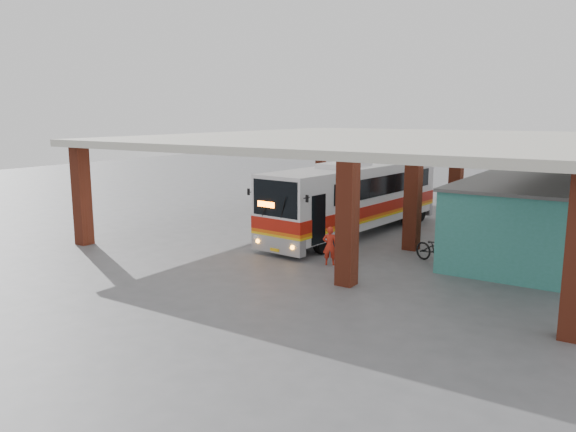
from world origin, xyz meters
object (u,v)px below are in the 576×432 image
(red_chair, at_px, (474,230))
(motorcycle, at_px, (438,249))
(coach_bus, at_px, (355,198))
(pedestrian, at_px, (330,246))

(red_chair, bearing_deg, motorcycle, -86.98)
(coach_bus, relative_size, motorcycle, 5.73)
(coach_bus, distance_m, pedestrian, 5.97)
(coach_bus, xyz_separation_m, red_chair, (5.10, 2.17, -1.39))
(coach_bus, xyz_separation_m, motorcycle, (5.16, -3.16, -1.19))
(motorcycle, distance_m, red_chair, 5.33)
(motorcycle, bearing_deg, red_chair, 21.92)
(red_chair, bearing_deg, coach_bus, -154.64)
(motorcycle, xyz_separation_m, red_chair, (-0.06, 5.33, -0.20))
(pedestrian, relative_size, red_chair, 1.92)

